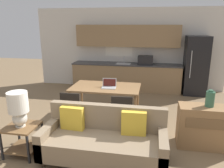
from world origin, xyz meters
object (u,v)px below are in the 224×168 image
object	(u,v)px
dining_table	(106,89)
dining_chair_near_right	(122,113)
vase	(210,99)
credenza	(206,127)
dining_chair_near_left	(73,109)
laptop	(109,85)
couch	(104,140)
side_table	(22,135)
refrigerator	(196,66)
table_lamp	(18,107)

from	to	relation	value
dining_table	dining_chair_near_right	distance (m)	1.03
vase	dining_chair_near_right	xyz separation A→B (m)	(-1.55, 0.07, -0.42)
credenza	dining_chair_near_left	distance (m)	2.57
laptop	vase	bearing A→B (deg)	-27.72
couch	side_table	bearing A→B (deg)	-174.56
refrigerator	couch	bearing A→B (deg)	-117.29
refrigerator	laptop	world-z (taller)	refrigerator
vase	dining_chair_near_right	distance (m)	1.61
credenza	refrigerator	bearing A→B (deg)	84.45
couch	credenza	size ratio (longest dim) A/B	2.00
dining_chair_near_left	dining_chair_near_right	bearing A→B (deg)	178.01
couch	laptop	size ratio (longest dim) A/B	5.96
table_lamp	dining_chair_near_left	xyz separation A→B (m)	(0.55, 0.95, -0.37)
credenza	dining_chair_near_right	world-z (taller)	dining_chair_near_right
credenza	side_table	bearing A→B (deg)	-165.20
dining_table	dining_chair_near_right	bearing A→B (deg)	-59.45
dining_chair_near_right	refrigerator	bearing A→B (deg)	-125.51
refrigerator	vase	bearing A→B (deg)	-95.47
table_lamp	credenza	world-z (taller)	table_lamp
couch	side_table	distance (m)	1.40
couch	dining_chair_near_left	distance (m)	1.17
side_table	credenza	world-z (taller)	credenza
couch	table_lamp	size ratio (longest dim) A/B	3.34
refrigerator	dining_chair_near_right	xyz separation A→B (m)	(-1.87, -3.18, -0.42)
dining_chair_near_left	dining_chair_near_right	distance (m)	1.02
dining_chair_near_right	laptop	world-z (taller)	laptop
side_table	table_lamp	world-z (taller)	table_lamp
dining_chair_near_right	laptop	size ratio (longest dim) A/B	2.61
dining_table	side_table	world-z (taller)	dining_table
side_table	dining_chair_near_right	world-z (taller)	dining_chair_near_right
vase	dining_chair_near_left	distance (m)	2.61
dining_chair_near_right	laptop	distance (m)	0.97
dining_table	laptop	distance (m)	0.15
couch	laptop	xyz separation A→B (m)	(-0.24, 1.60, 0.47)
refrigerator	couch	xyz separation A→B (m)	(-2.05, -3.96, -0.58)
couch	dining_chair_near_left	size ratio (longest dim) A/B	2.28
refrigerator	vase	xyz separation A→B (m)	(-0.31, -3.25, 0.00)
vase	couch	bearing A→B (deg)	-157.69
refrigerator	credenza	size ratio (longest dim) A/B	1.83
couch	dining_chair_near_right	xyz separation A→B (m)	(0.18, 0.78, 0.16)
laptop	refrigerator	bearing A→B (deg)	42.44
couch	dining_chair_near_right	bearing A→B (deg)	77.01
dining_table	credenza	bearing A→B (deg)	-24.92
refrigerator	dining_table	xyz separation A→B (m)	(-2.38, -2.31, -0.21)
couch	table_lamp	xyz separation A→B (m)	(-1.39, -0.15, 0.53)
refrigerator	dining_table	world-z (taller)	refrigerator
side_table	dining_chair_near_left	world-z (taller)	dining_chair_near_left
refrigerator	side_table	bearing A→B (deg)	-130.02
vase	table_lamp	bearing A→B (deg)	-164.61
laptop	dining_chair_near_right	bearing A→B (deg)	-66.42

